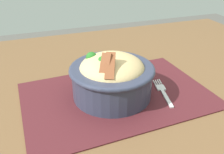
{
  "coord_description": "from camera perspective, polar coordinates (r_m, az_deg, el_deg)",
  "views": [
    {
      "loc": [
        -0.22,
        -0.49,
        1.1
      ],
      "look_at": [
        -0.05,
        -0.01,
        0.82
      ],
      "focal_mm": 39.2,
      "sensor_mm": 36.0,
      "label": 1
    }
  ],
  "objects": [
    {
      "name": "bowl",
      "position": [
        0.58,
        -0.04,
        0.3
      ],
      "size": [
        0.22,
        0.22,
        0.13
      ],
      "color": "#2D3347",
      "rests_on": "placemat"
    },
    {
      "name": "fork",
      "position": [
        0.63,
        11.75,
        -3.33
      ],
      "size": [
        0.04,
        0.13,
        0.0
      ],
      "color": "silver",
      "rests_on": "placemat"
    },
    {
      "name": "placemat",
      "position": [
        0.61,
        1.22,
        -4.22
      ],
      "size": [
        0.46,
        0.31,
        0.0
      ],
      "primitive_type": "cube",
      "rotation": [
        0.0,
        0.0,
        0.04
      ],
      "color": "#47191E",
      "rests_on": "table"
    },
    {
      "name": "table",
      "position": [
        0.67,
        3.64,
        -7.33
      ],
      "size": [
        1.29,
        0.98,
        0.77
      ],
      "color": "brown",
      "rests_on": "ground_plane"
    }
  ]
}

